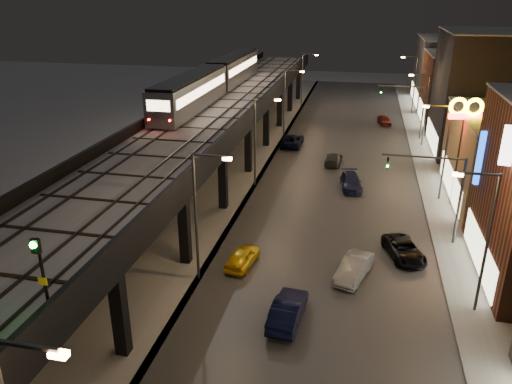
{
  "coord_description": "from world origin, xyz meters",
  "views": [
    {
      "loc": [
        9.31,
        -14.86,
        18.27
      ],
      "look_at": [
        2.38,
        17.23,
        5.0
      ],
      "focal_mm": 35.0,
      "sensor_mm": 36.0,
      "label": 1
    }
  ],
  "objects_px": {
    "car_near_white": "(288,310)",
    "car_onc_dark": "(404,250)",
    "car_onc_silver": "(354,269)",
    "car_mid_dark": "(334,159)",
    "rail_signal": "(39,261)",
    "car_taxi": "(243,258)",
    "car_onc_white": "(351,182)",
    "car_onc_red": "(384,121)",
    "subway_train": "(215,78)",
    "car_mid_silver": "(292,141)"
  },
  "relations": [
    {
      "from": "car_taxi",
      "to": "car_mid_dark",
      "type": "distance_m",
      "value": 24.46
    },
    {
      "from": "car_onc_silver",
      "to": "car_onc_white",
      "type": "relative_size",
      "value": 0.95
    },
    {
      "from": "car_onc_dark",
      "to": "car_near_white",
      "type": "bearing_deg",
      "value": -144.99
    },
    {
      "from": "car_mid_dark",
      "to": "car_onc_red",
      "type": "height_order",
      "value": "car_onc_red"
    },
    {
      "from": "car_mid_silver",
      "to": "car_onc_white",
      "type": "height_order",
      "value": "car_mid_silver"
    },
    {
      "from": "car_taxi",
      "to": "car_mid_silver",
      "type": "bearing_deg",
      "value": -80.63
    },
    {
      "from": "car_taxi",
      "to": "car_near_white",
      "type": "distance_m",
      "value": 7.06
    },
    {
      "from": "rail_signal",
      "to": "car_onc_silver",
      "type": "bearing_deg",
      "value": 53.76
    },
    {
      "from": "car_onc_red",
      "to": "car_onc_silver",
      "type": "bearing_deg",
      "value": -105.93
    },
    {
      "from": "car_onc_dark",
      "to": "rail_signal",
      "type": "bearing_deg",
      "value": -145.25
    },
    {
      "from": "car_onc_silver",
      "to": "car_mid_dark",
      "type": "bearing_deg",
      "value": 114.23
    },
    {
      "from": "rail_signal",
      "to": "car_near_white",
      "type": "height_order",
      "value": "rail_signal"
    },
    {
      "from": "subway_train",
      "to": "car_onc_red",
      "type": "xyz_separation_m",
      "value": [
        21.08,
        14.93,
        -7.74
      ]
    },
    {
      "from": "car_onc_white",
      "to": "car_mid_silver",
      "type": "bearing_deg",
      "value": 112.53
    },
    {
      "from": "car_mid_dark",
      "to": "car_onc_dark",
      "type": "distance_m",
      "value": 21.46
    },
    {
      "from": "subway_train",
      "to": "car_mid_silver",
      "type": "relative_size",
      "value": 6.91
    },
    {
      "from": "car_near_white",
      "to": "subway_train",
      "type": "bearing_deg",
      "value": -62.75
    },
    {
      "from": "car_taxi",
      "to": "car_onc_white",
      "type": "relative_size",
      "value": 0.83
    },
    {
      "from": "car_near_white",
      "to": "car_onc_white",
      "type": "bearing_deg",
      "value": -92.65
    },
    {
      "from": "rail_signal",
      "to": "car_onc_dark",
      "type": "bearing_deg",
      "value": 52.02
    },
    {
      "from": "rail_signal",
      "to": "car_mid_dark",
      "type": "distance_m",
      "value": 41.7
    },
    {
      "from": "car_near_white",
      "to": "car_onc_red",
      "type": "xyz_separation_m",
      "value": [
        6.63,
        49.44,
        -0.12
      ]
    },
    {
      "from": "car_mid_dark",
      "to": "car_onc_red",
      "type": "relative_size",
      "value": 1.12
    },
    {
      "from": "car_taxi",
      "to": "car_onc_white",
      "type": "bearing_deg",
      "value": -104.74
    },
    {
      "from": "car_near_white",
      "to": "car_onc_dark",
      "type": "distance_m",
      "value": 11.72
    },
    {
      "from": "car_onc_dark",
      "to": "car_onc_white",
      "type": "relative_size",
      "value": 1.0
    },
    {
      "from": "car_onc_red",
      "to": "subway_train",
      "type": "bearing_deg",
      "value": -156.71
    },
    {
      "from": "rail_signal",
      "to": "subway_train",
      "type": "bearing_deg",
      "value": 98.14
    },
    {
      "from": "car_mid_dark",
      "to": "car_onc_dark",
      "type": "bearing_deg",
      "value": 110.93
    },
    {
      "from": "rail_signal",
      "to": "car_taxi",
      "type": "xyz_separation_m",
      "value": [
        3.91,
        15.94,
        -8.22
      ]
    },
    {
      "from": "car_mid_dark",
      "to": "car_onc_red",
      "type": "distance_m",
      "value": 20.62
    },
    {
      "from": "subway_train",
      "to": "rail_signal",
      "type": "bearing_deg",
      "value": -81.86
    },
    {
      "from": "car_taxi",
      "to": "car_onc_dark",
      "type": "relative_size",
      "value": 0.83
    },
    {
      "from": "car_taxi",
      "to": "car_near_white",
      "type": "bearing_deg",
      "value": 133.68
    },
    {
      "from": "car_near_white",
      "to": "car_mid_dark",
      "type": "relative_size",
      "value": 1.1
    },
    {
      "from": "car_mid_dark",
      "to": "car_onc_silver",
      "type": "xyz_separation_m",
      "value": [
        3.01,
        -23.98,
        0.12
      ]
    },
    {
      "from": "car_near_white",
      "to": "car_onc_dark",
      "type": "bearing_deg",
      "value": -123.19
    },
    {
      "from": "car_taxi",
      "to": "car_mid_silver",
      "type": "height_order",
      "value": "car_mid_silver"
    },
    {
      "from": "car_onc_silver",
      "to": "car_onc_white",
      "type": "distance_m",
      "value": 16.81
    },
    {
      "from": "subway_train",
      "to": "car_onc_red",
      "type": "height_order",
      "value": "subway_train"
    },
    {
      "from": "rail_signal",
      "to": "car_mid_dark",
      "type": "relative_size",
      "value": 0.76
    },
    {
      "from": "car_mid_silver",
      "to": "car_onc_dark",
      "type": "relative_size",
      "value": 1.11
    },
    {
      "from": "car_onc_dark",
      "to": "car_onc_red",
      "type": "relative_size",
      "value": 1.24
    },
    {
      "from": "car_taxi",
      "to": "car_near_white",
      "type": "relative_size",
      "value": 0.84
    },
    {
      "from": "car_onc_silver",
      "to": "car_mid_silver",
      "type": "bearing_deg",
      "value": 123.03
    },
    {
      "from": "car_onc_silver",
      "to": "car_taxi",
      "type": "bearing_deg",
      "value": -162.82
    },
    {
      "from": "car_onc_silver",
      "to": "car_onc_dark",
      "type": "height_order",
      "value": "car_onc_silver"
    },
    {
      "from": "car_onc_silver",
      "to": "car_onc_white",
      "type": "height_order",
      "value": "car_onc_silver"
    },
    {
      "from": "rail_signal",
      "to": "car_mid_dark",
      "type": "bearing_deg",
      "value": 77.73
    },
    {
      "from": "car_mid_dark",
      "to": "car_onc_silver",
      "type": "distance_m",
      "value": 24.17
    }
  ]
}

